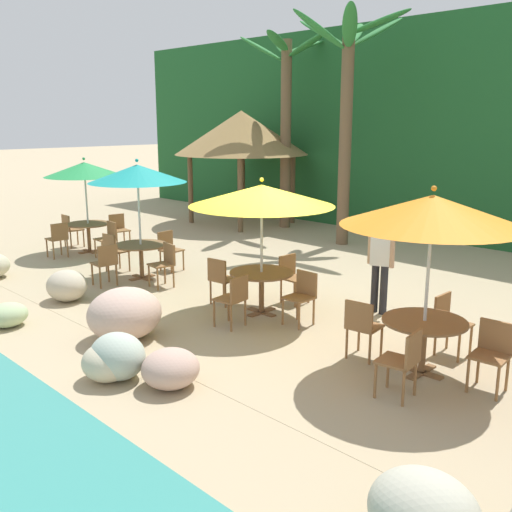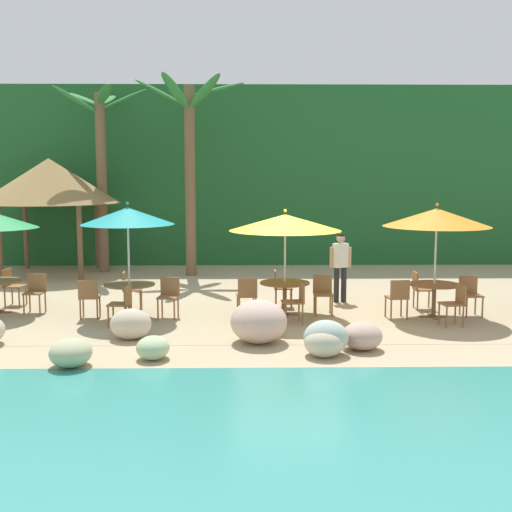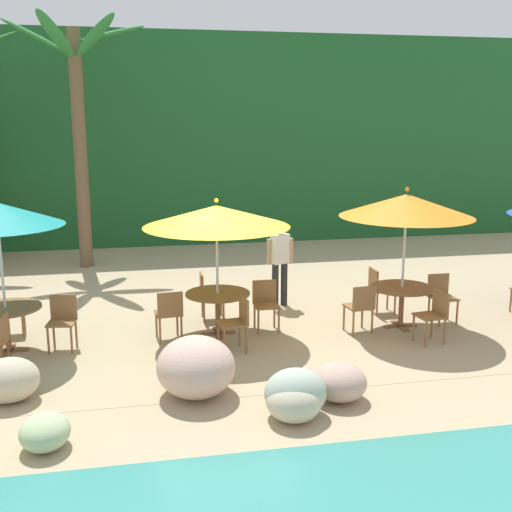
{
  "view_description": "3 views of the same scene",
  "coord_description": "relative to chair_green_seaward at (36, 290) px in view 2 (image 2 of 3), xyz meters",
  "views": [
    {
      "loc": [
        6.64,
        -6.95,
        3.28
      ],
      "look_at": [
        -0.27,
        -0.04,
        0.99
      ],
      "focal_mm": 40.9,
      "sensor_mm": 36.0,
      "label": 1
    },
    {
      "loc": [
        -0.99,
        -14.34,
        3.15
      ],
      "look_at": [
        -0.74,
        0.35,
        1.27
      ],
      "focal_mm": 46.28,
      "sensor_mm": 36.0,
      "label": 2
    },
    {
      "loc": [
        -1.5,
        -10.26,
        3.64
      ],
      "look_at": [
        0.62,
        0.31,
        1.27
      ],
      "focal_mm": 44.14,
      "sensor_mm": 36.0,
      "label": 3
    }
  ],
  "objects": [
    {
      "name": "chair_yellow_seaward",
      "position": [
        6.43,
        -0.29,
        0.0
      ],
      "size": [
        0.42,
        0.43,
        0.87
      ],
      "color": "olive",
      "rests_on": "ground"
    },
    {
      "name": "palapa_hut",
      "position": [
        -1.27,
        5.69,
        2.35
      ],
      "size": [
        4.24,
        4.24,
        3.56
      ],
      "color": "brown",
      "rests_on": "ground"
    },
    {
      "name": "dining_table_orange",
      "position": [
        8.81,
        -0.63,
        0.1
      ],
      "size": [
        1.1,
        1.1,
        0.74
      ],
      "color": "brown",
      "rests_on": "ground"
    },
    {
      "name": "chair_teal_right",
      "position": [
        2.22,
        -1.4,
        0.0
      ],
      "size": [
        0.46,
        0.45,
        0.87
      ],
      "color": "olive",
      "rests_on": "ground"
    },
    {
      "name": "chair_teal_inland",
      "position": [
        2.04,
        0.3,
        0.0
      ],
      "size": [
        0.46,
        0.46,
        0.87
      ],
      "color": "olive",
      "rests_on": "ground"
    },
    {
      "name": "chair_teal_left",
      "position": [
        1.36,
        -0.69,
        0.0
      ],
      "size": [
        0.45,
        0.45,
        0.87
      ],
      "color": "olive",
      "rests_on": "ground"
    },
    {
      "name": "chair_orange_inland",
      "position": [
        8.73,
        0.22,
        0.0
      ],
      "size": [
        0.43,
        0.42,
        0.87
      ],
      "color": "olive",
      "rests_on": "ground"
    },
    {
      "name": "palm_tree_nearest",
      "position": [
        0.23,
        6.12,
        3.22
      ],
      "size": [
        2.83,
        2.97,
        5.74
      ],
      "color": "brown",
      "rests_on": "ground"
    },
    {
      "name": "chair_yellow_inland",
      "position": [
        5.51,
        0.48,
        0.0
      ],
      "size": [
        0.44,
        0.43,
        0.87
      ],
      "color": "olive",
      "rests_on": "ground"
    },
    {
      "name": "chair_orange_right",
      "position": [
        9.02,
        -1.46,
        0.0
      ],
      "size": [
        0.48,
        0.48,
        0.87
      ],
      "color": "olive",
      "rests_on": "ground"
    },
    {
      "name": "ground_plane",
      "position": [
        5.7,
        -0.31,
        -0.51
      ],
      "size": [
        120.0,
        120.0,
        0.0
      ],
      "primitive_type": "plane",
      "color": "tan"
    },
    {
      "name": "terrace_deck",
      "position": [
        5.7,
        -0.31,
        -0.51
      ],
      "size": [
        18.0,
        5.2,
        0.01
      ],
      "color": "tan",
      "rests_on": "ground"
    },
    {
      "name": "chair_orange_seaward",
      "position": [
        9.65,
        -0.47,
        0.0
      ],
      "size": [
        0.46,
        0.46,
        0.87
      ],
      "color": "olive",
      "rests_on": "ground"
    },
    {
      "name": "chair_yellow_left",
      "position": [
        4.75,
        -0.56,
        0.0
      ],
      "size": [
        0.47,
        0.47,
        0.87
      ],
      "color": "olive",
      "rests_on": "ground"
    },
    {
      "name": "palm_tree_second",
      "position": [
        3.07,
        5.32,
        3.46
      ],
      "size": [
        3.29,
        3.11,
        5.91
      ],
      "color": "brown",
      "rests_on": "ground"
    },
    {
      "name": "umbrella_teal",
      "position": [
        2.2,
        -0.54,
        1.7
      ],
      "size": [
        2.0,
        2.0,
        2.51
      ],
      "color": "silver",
      "rests_on": "ground"
    },
    {
      "name": "dining_table_yellow",
      "position": [
        5.58,
        -0.37,
        0.1
      ],
      "size": [
        1.1,
        1.1,
        0.74
      ],
      "color": "brown",
      "rests_on": "ground"
    },
    {
      "name": "dining_table_teal",
      "position": [
        2.2,
        -0.54,
        0.1
      ],
      "size": [
        1.1,
        1.1,
        0.74
      ],
      "color": "brown",
      "rests_on": "ground"
    },
    {
      "name": "chair_yellow_right",
      "position": [
        5.78,
        -1.2,
        0.0
      ],
      "size": [
        0.48,
        0.47,
        0.87
      ],
      "color": "olive",
      "rests_on": "ground"
    },
    {
      "name": "umbrella_yellow",
      "position": [
        5.58,
        -0.37,
        1.54
      ],
      "size": [
        2.45,
        2.45,
        2.35
      ],
      "color": "silver",
      "rests_on": "ground"
    },
    {
      "name": "chair_green_seaward",
      "position": [
        0.0,
        0.0,
        0.0
      ],
      "size": [
        0.44,
        0.45,
        0.87
      ],
      "color": "olive",
      "rests_on": "ground"
    },
    {
      "name": "chair_teal_seaward",
      "position": [
        3.05,
        -0.56,
        0.0
      ],
      "size": [
        0.47,
        0.48,
        0.87
      ],
      "color": "olive",
      "rests_on": "ground"
    },
    {
      "name": "rock_seawall",
      "position": [
        7.89,
        -3.39,
        -0.17
      ],
      "size": [
        13.73,
        2.9,
        0.91
      ],
      "color": "#B0C195",
      "rests_on": "ground"
    },
    {
      "name": "waiter_in_white",
      "position": [
        7.01,
        1.07,
        0.47
      ],
      "size": [
        0.52,
        0.32,
        1.7
      ],
      "color": "#232328",
      "rests_on": "ground"
    },
    {
      "name": "umbrella_orange",
      "position": [
        8.81,
        -0.63,
        1.67
      ],
      "size": [
        2.29,
        2.29,
        2.49
      ],
      "color": "silver",
      "rests_on": "ground"
    },
    {
      "name": "chair_orange_left",
      "position": [
        7.98,
        -0.83,
        0.0
      ],
      "size": [
        0.47,
        0.48,
        0.87
      ],
      "color": "olive",
      "rests_on": "ground"
    },
    {
      "name": "chair_green_inland",
      "position": [
        -0.82,
        0.81,
        0.0
      ],
      "size": [
        0.48,
        0.48,
        0.87
      ],
      "color": "olive",
      "rests_on": "ground"
    },
    {
      "name": "foliage_backdrop",
      "position": [
        5.7,
        8.69,
        2.49
      ],
      "size": [
        28.0,
        2.4,
        6.0
      ],
      "color": "#1E5628",
      "rests_on": "ground"
    }
  ]
}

